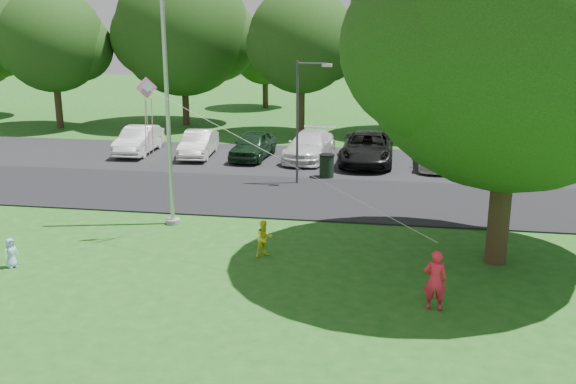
% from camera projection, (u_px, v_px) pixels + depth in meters
% --- Properties ---
extents(ground, '(120.00, 120.00, 0.00)m').
position_uv_depth(ground, '(237.00, 288.00, 17.01)').
color(ground, '#1C5616').
rests_on(ground, ground).
extents(park_road, '(60.00, 6.00, 0.06)m').
position_uv_depth(park_road, '(291.00, 196.00, 25.56)').
color(park_road, black).
rests_on(park_road, ground).
extents(parking_strip, '(42.00, 7.00, 0.06)m').
position_uv_depth(parking_strip, '(311.00, 161.00, 31.75)').
color(parking_strip, black).
rests_on(parking_strip, ground).
extents(flagpole, '(0.50, 0.50, 10.00)m').
position_uv_depth(flagpole, '(167.00, 104.00, 21.21)').
color(flagpole, '#B7BABF').
rests_on(flagpole, ground).
extents(street_lamp, '(1.47, 0.21, 5.24)m').
position_uv_depth(street_lamp, '(302.00, 111.00, 26.66)').
color(street_lamp, '#3F3F44').
rests_on(street_lamp, ground).
extents(trash_can, '(0.68, 0.68, 1.08)m').
position_uv_depth(trash_can, '(327.00, 166.00, 28.38)').
color(trash_can, black).
rests_on(trash_can, ground).
extents(big_tree, '(9.57, 8.97, 11.24)m').
position_uv_depth(big_tree, '(513.00, 34.00, 17.02)').
color(big_tree, '#332316').
rests_on(big_tree, ground).
extents(tree_row, '(64.35, 11.94, 10.88)m').
position_uv_depth(tree_row, '(357.00, 38.00, 38.29)').
color(tree_row, '#332316').
rests_on(tree_row, ground).
extents(horizon_trees, '(77.46, 7.20, 7.02)m').
position_uv_depth(horizon_trees, '(398.00, 53.00, 47.46)').
color(horizon_trees, '#332316').
rests_on(horizon_trees, ground).
extents(parked_cars, '(20.36, 5.55, 1.49)m').
position_uv_depth(parked_cars, '(347.00, 148.00, 31.30)').
color(parked_cars, silver).
rests_on(parked_cars, ground).
extents(woman, '(0.56, 0.37, 1.54)m').
position_uv_depth(woman, '(435.00, 280.00, 15.61)').
color(woman, '#FF213F').
rests_on(woman, ground).
extents(child_yellow, '(0.69, 0.67, 1.12)m').
position_uv_depth(child_yellow, '(264.00, 239.00, 19.15)').
color(child_yellow, yellow).
rests_on(child_yellow, ground).
extents(child_blue, '(0.45, 0.51, 0.87)m').
position_uv_depth(child_blue, '(11.00, 253.00, 18.33)').
color(child_blue, '#A2C7F8').
rests_on(child_blue, ground).
extents(kite, '(8.94, 4.12, 3.46)m').
position_uv_depth(kite, '(154.00, 104.00, 19.50)').
color(kite, pink).
rests_on(kite, ground).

